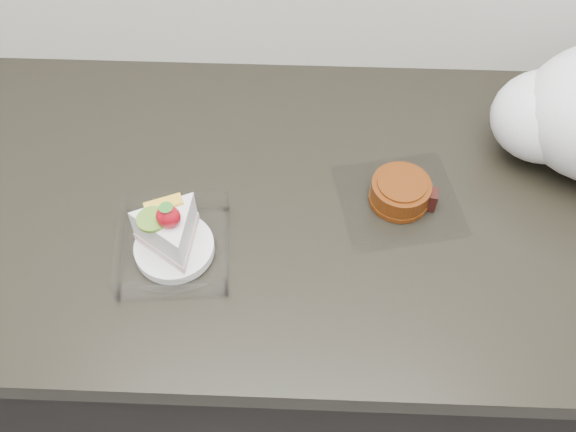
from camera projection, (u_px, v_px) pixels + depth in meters
The scene contains 3 objects.
counter at pixel (284, 328), 1.36m from camera, with size 2.04×0.64×0.90m.
cake_tray at pixel (172, 240), 0.91m from camera, with size 0.17×0.17×0.12m.
mooncake_wrap at pixel (401, 194), 0.98m from camera, with size 0.21×0.20×0.04m.
Camera 1 is at (0.03, 1.08, 1.68)m, focal length 40.00 mm.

